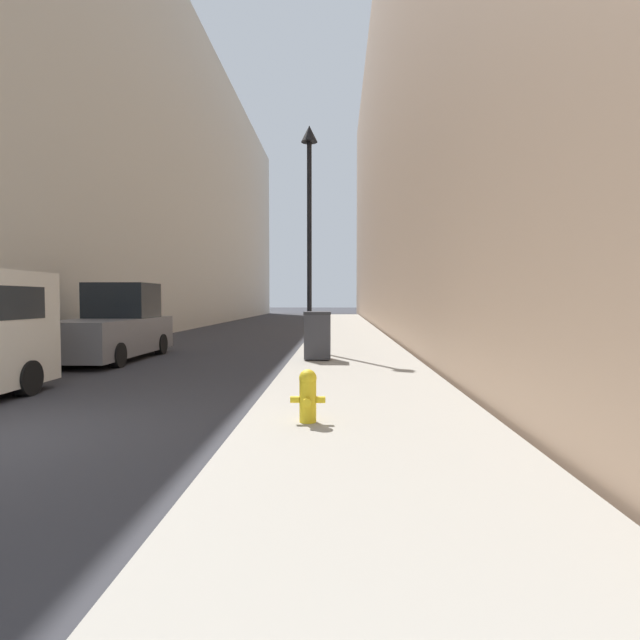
{
  "coord_description": "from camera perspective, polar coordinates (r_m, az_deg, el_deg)",
  "views": [
    {
      "loc": [
        4.57,
        -5.77,
        1.74
      ],
      "look_at": [
        3.76,
        16.21,
        0.83
      ],
      "focal_mm": 28.0,
      "sensor_mm": 36.0,
      "label": 1
    }
  ],
  "objects": [
    {
      "name": "building_left_glass",
      "position": [
        35.8,
        -22.74,
        14.68
      ],
      "size": [
        12.0,
        60.0,
        18.95
      ],
      "color": "beige",
      "rests_on": "ground"
    },
    {
      "name": "lamppost",
      "position": [
        15.86,
        -1.23,
        13.26
      ],
      "size": [
        0.51,
        0.51,
        6.97
      ],
      "color": "black",
      "rests_on": "sidewalk_right"
    },
    {
      "name": "trash_bin",
      "position": [
        13.38,
        -0.28,
        -1.73
      ],
      "size": [
        0.71,
        0.7,
        1.29
      ],
      "color": "#3D3D42",
      "rests_on": "sidewalk_right"
    },
    {
      "name": "building_right_stone",
      "position": [
        34.1,
        16.87,
        18.0
      ],
      "size": [
        12.0,
        60.0,
        21.95
      ],
      "color": "#9E7F66",
      "rests_on": "ground"
    },
    {
      "name": "pickup_truck",
      "position": [
        15.63,
        -22.6,
        -0.87
      ],
      "size": [
        2.06,
        4.98,
        2.23
      ],
      "color": "slate",
      "rests_on": "ground"
    },
    {
      "name": "fire_hydrant",
      "position": [
        6.63,
        -1.4,
        -8.51
      ],
      "size": [
        0.46,
        0.35,
        0.7
      ],
      "color": "yellow",
      "rests_on": "sidewalk_right"
    },
    {
      "name": "sidewalk_right",
      "position": [
        23.83,
        3.13,
        -1.66
      ],
      "size": [
        3.44,
        60.0,
        0.12
      ],
      "color": "#9E998E",
      "rests_on": "ground"
    }
  ]
}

